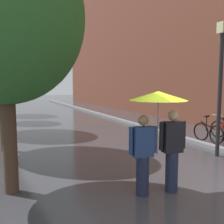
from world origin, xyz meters
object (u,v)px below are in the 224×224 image
Objects in this scene: parked_bicycle_3 at (209,130)px; street_lamp_post at (220,79)px; street_tree_1 at (0,35)px; street_tree_0 at (4,18)px; couple_under_umbrella at (158,125)px.

parked_bicycle_3 is 0.29× the size of street_lamp_post.
street_tree_1 reaches higher than street_lamp_post.
street_tree_0 is 2.49× the size of couple_under_umbrella.
parked_bicycle_3 is at bearing 35.05° from couple_under_umbrella.
street_tree_0 is 3.66m from street_tree_1.
street_lamp_post is (-1.61, -1.92, 1.98)m from parked_bicycle_3.
street_lamp_post is at bearing -30.78° from street_tree_1.
street_tree_0 is 6.08m from street_lamp_post.
street_tree_0 is 4.50× the size of parked_bicycle_3.
street_lamp_post reaches higher than couple_under_umbrella.
couple_under_umbrella is (2.58, -4.97, -2.32)m from street_tree_1.
street_tree_0 is 8.46m from parked_bicycle_3.
couple_under_umbrella is at bearing -144.95° from parked_bicycle_3.
couple_under_umbrella is at bearing -26.06° from street_tree_0.
street_tree_1 is 6.06m from couple_under_umbrella.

